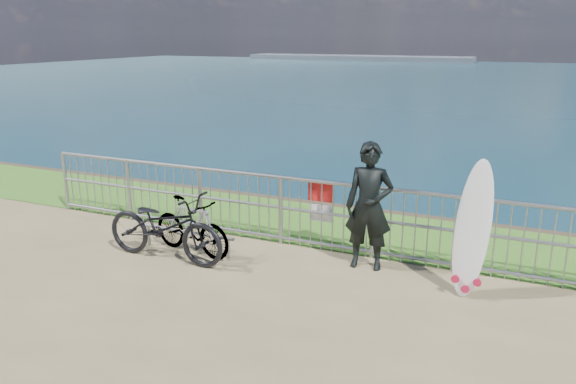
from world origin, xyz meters
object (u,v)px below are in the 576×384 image
at_px(bicycle_far, 191,226).
at_px(bicycle_near, 164,226).
at_px(surfer, 369,206).
at_px(surfboard, 472,234).

bearing_deg(bicycle_far, bicycle_near, 158.33).
bearing_deg(bicycle_far, surfer, -66.53).
distance_m(surfer, bicycle_far, 2.70).
height_order(surfer, bicycle_near, surfer).
xyz_separation_m(surfboard, bicycle_far, (-4.03, -0.30, -0.37)).
bearing_deg(surfboard, surfer, 168.41).
xyz_separation_m(bicycle_near, bicycle_far, (0.23, 0.36, -0.08)).
xyz_separation_m(surfer, surfboard, (1.43, -0.29, -0.10)).
bearing_deg(surfboard, bicycle_far, -175.80).
relative_size(bicycle_near, bicycle_far, 1.35).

